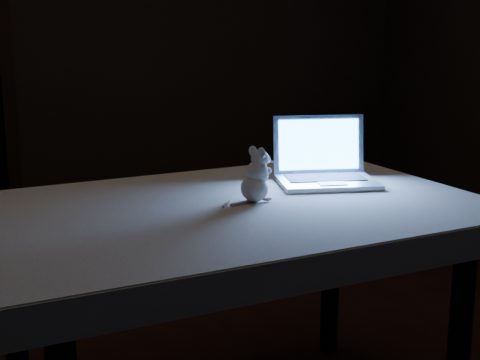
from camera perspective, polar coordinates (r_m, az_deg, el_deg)
name	(u,v)px	position (r m, az deg, el deg)	size (l,w,h in m)	color
back_wall	(99,21)	(4.84, -11.49, 12.64)	(4.50, 0.04, 2.60)	black
table	(233,323)	(2.20, -0.58, -11.67)	(1.40, 0.90, 0.75)	black
tablecloth	(258,213)	(2.15, 1.51, -2.72)	(1.50, 0.99, 0.09)	beige
laptop	(328,153)	(2.32, 7.25, 2.25)	(0.32, 0.28, 0.22)	silver
plush_mouse	(254,175)	(2.09, 1.20, 0.42)	(0.12, 0.12, 0.17)	white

